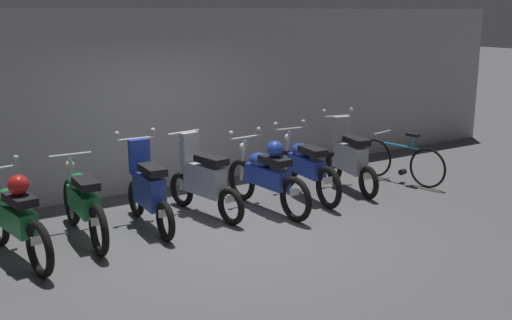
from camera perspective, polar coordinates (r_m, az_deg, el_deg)
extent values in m
plane|color=#4C4C4F|center=(8.41, -1.85, -6.63)|extent=(80.00, 80.00, 0.00)
cube|color=#ADADB2|center=(10.38, -9.53, 5.41)|extent=(16.00, 0.30, 2.93)
torus|color=black|center=(7.36, -19.19, -7.73)|extent=(0.19, 0.66, 0.65)
cube|color=#197238|center=(7.87, -21.12, -5.03)|extent=(0.34, 0.86, 0.28)
ellipsoid|color=#197238|center=(7.95, -21.65, -3.24)|extent=(0.32, 0.47, 0.22)
cube|color=black|center=(7.63, -20.81, -3.39)|extent=(0.32, 0.55, 0.10)
sphere|color=#B7BABF|center=(8.30, -21.13, 0.20)|extent=(0.07, 0.07, 0.07)
cube|color=white|center=(7.35, -19.32, -6.94)|extent=(0.16, 0.04, 0.10)
sphere|color=red|center=(7.58, -20.92, -2.16)|extent=(0.24, 0.24, 0.24)
torus|color=black|center=(8.98, -16.52, -3.71)|extent=(0.12, 0.65, 0.65)
torus|color=black|center=(7.78, -14.20, -6.23)|extent=(0.12, 0.65, 0.65)
cube|color=#197238|center=(8.32, -15.53, -3.64)|extent=(0.26, 0.84, 0.28)
ellipsoid|color=#197238|center=(8.40, -15.89, -1.92)|extent=(0.28, 0.45, 0.22)
cube|color=black|center=(8.07, -15.32, -2.07)|extent=(0.26, 0.53, 0.10)
cylinder|color=#B7BABF|center=(8.71, -16.65, 0.46)|extent=(0.56, 0.06, 0.04)
cylinder|color=#B7BABF|center=(8.84, -16.57, -1.82)|extent=(0.06, 0.16, 0.65)
sphere|color=silver|center=(8.79, -16.67, -0.43)|extent=(0.12, 0.12, 0.12)
cube|color=white|center=(7.77, -14.30, -5.47)|extent=(0.16, 0.02, 0.10)
torus|color=black|center=(9.15, -10.92, -3.46)|extent=(0.12, 0.53, 0.53)
torus|color=black|center=(8.11, -8.28, -5.56)|extent=(0.12, 0.53, 0.53)
cube|color=#1E389E|center=(8.55, -9.75, -2.73)|extent=(0.26, 0.75, 0.44)
cube|color=#1E389E|center=(8.76, -10.63, 0.34)|extent=(0.29, 0.14, 0.48)
cube|color=black|center=(8.32, -9.46, -0.88)|extent=(0.27, 0.53, 0.10)
cylinder|color=#B7BABF|center=(8.85, -10.98, 1.91)|extent=(0.56, 0.07, 0.04)
sphere|color=#B7BABF|center=(8.75, -12.62, 2.37)|extent=(0.07, 0.07, 0.07)
sphere|color=#B7BABF|center=(8.91, -9.43, 2.71)|extent=(0.07, 0.07, 0.07)
cylinder|color=#B7BABF|center=(8.99, -10.94, -0.98)|extent=(0.06, 0.15, 0.85)
sphere|color=silver|center=(8.92, -11.04, 1.01)|extent=(0.12, 0.12, 0.12)
cube|color=white|center=(8.10, -8.37, -4.84)|extent=(0.16, 0.02, 0.10)
torus|color=black|center=(9.49, -6.83, -2.69)|extent=(0.18, 0.54, 0.53)
torus|color=black|center=(8.62, -2.32, -4.27)|extent=(0.18, 0.54, 0.53)
cube|color=#9EA0A8|center=(8.97, -4.72, -1.80)|extent=(0.34, 0.76, 0.44)
cube|color=#9EA0A8|center=(9.14, -6.10, 1.05)|extent=(0.30, 0.17, 0.48)
cube|color=black|center=(8.77, -4.11, 0.02)|extent=(0.33, 0.55, 0.10)
cylinder|color=#B7BABF|center=(9.21, -6.65, 2.52)|extent=(0.56, 0.13, 0.04)
cylinder|color=#B7BABF|center=(9.34, -6.74, -0.27)|extent=(0.08, 0.16, 0.85)
sphere|color=silver|center=(9.27, -6.79, 1.65)|extent=(0.12, 0.12, 0.12)
cube|color=white|center=(8.61, -2.43, -3.60)|extent=(0.16, 0.04, 0.10)
torus|color=black|center=(9.73, -1.34, -1.82)|extent=(0.14, 0.65, 0.65)
torus|color=black|center=(8.75, 3.64, -3.61)|extent=(0.14, 0.65, 0.65)
cube|color=#1E389E|center=(9.18, 1.02, -1.53)|extent=(0.28, 0.85, 0.28)
ellipsoid|color=#1E389E|center=(9.24, 0.43, -0.01)|extent=(0.29, 0.46, 0.22)
cube|color=black|center=(8.97, 1.74, -0.04)|extent=(0.28, 0.54, 0.10)
cylinder|color=#B7BABF|center=(9.49, -1.00, 2.07)|extent=(0.56, 0.08, 0.04)
sphere|color=#B7BABF|center=(9.32, -2.29, 2.48)|extent=(0.07, 0.07, 0.07)
sphere|color=#B7BABF|center=(9.62, 0.25, 2.84)|extent=(0.07, 0.07, 0.07)
cylinder|color=#B7BABF|center=(9.61, -1.17, -0.04)|extent=(0.07, 0.16, 0.65)
sphere|color=silver|center=(9.56, -1.18, 1.24)|extent=(0.12, 0.12, 0.12)
cube|color=white|center=(8.74, 3.54, -2.94)|extent=(0.16, 0.02, 0.10)
sphere|color=#1E389E|center=(8.93, 1.75, 1.02)|extent=(0.24, 0.24, 0.24)
torus|color=black|center=(10.44, 2.77, -0.77)|extent=(0.16, 0.66, 0.65)
torus|color=black|center=(9.36, 6.66, -2.52)|extent=(0.16, 0.66, 0.65)
cube|color=#1E389E|center=(9.85, 4.63, -0.53)|extent=(0.31, 0.85, 0.28)
ellipsoid|color=#1E389E|center=(9.93, 4.19, 0.90)|extent=(0.31, 0.47, 0.22)
cube|color=black|center=(9.63, 5.22, 0.85)|extent=(0.29, 0.54, 0.10)
cylinder|color=#B7BABF|center=(10.20, 3.10, 2.86)|extent=(0.56, 0.10, 0.04)
sphere|color=#B7BABF|center=(10.06, 1.81, 3.30)|extent=(0.07, 0.07, 0.07)
sphere|color=#B7BABF|center=(10.31, 4.36, 3.52)|extent=(0.07, 0.07, 0.07)
cylinder|color=#B7BABF|center=(10.32, 2.93, 0.89)|extent=(0.07, 0.16, 0.65)
sphere|color=silver|center=(10.27, 2.94, 2.09)|extent=(0.12, 0.12, 0.12)
cube|color=white|center=(9.36, 6.59, -1.89)|extent=(0.16, 0.03, 0.10)
torus|color=black|center=(10.91, 7.12, -0.55)|extent=(0.19, 0.54, 0.53)
torus|color=black|center=(9.95, 10.26, -2.05)|extent=(0.19, 0.54, 0.53)
cube|color=#9EA0A8|center=(10.36, 8.67, 0.18)|extent=(0.36, 0.76, 0.44)
cube|color=#9EA0A8|center=(10.57, 7.81, 2.69)|extent=(0.30, 0.17, 0.48)
cube|color=black|center=(10.16, 9.18, 1.74)|extent=(0.34, 0.56, 0.10)
cylinder|color=#B7BABF|center=(10.65, 7.49, 3.99)|extent=(0.56, 0.15, 0.04)
sphere|color=#B7BABF|center=(10.51, 6.26, 4.45)|extent=(0.07, 0.07, 0.07)
sphere|color=#B7BABF|center=(10.76, 8.72, 4.58)|extent=(0.07, 0.07, 0.07)
cylinder|color=#B7BABF|center=(10.78, 7.30, 1.56)|extent=(0.08, 0.16, 0.85)
sphere|color=silver|center=(10.72, 7.35, 3.23)|extent=(0.12, 0.12, 0.12)
cube|color=white|center=(9.94, 10.22, -1.46)|extent=(0.16, 0.04, 0.10)
torus|color=black|center=(11.31, 10.83, 0.20)|extent=(0.18, 0.67, 0.68)
torus|color=black|center=(10.77, 15.43, -0.72)|extent=(0.18, 0.67, 0.68)
cylinder|color=teal|center=(10.96, 13.16, 1.28)|extent=(0.18, 0.68, 0.04)
cylinder|color=teal|center=(10.84, 14.12, 1.62)|extent=(0.03, 0.03, 0.22)
cube|color=black|center=(10.81, 14.16, 2.24)|extent=(0.14, 0.24, 0.05)
cylinder|color=#B7BABF|center=(11.14, 11.48, 2.50)|extent=(0.49, 0.13, 0.03)
cylinder|color=black|center=(11.04, 13.26, -1.06)|extent=(0.14, 0.12, 0.10)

